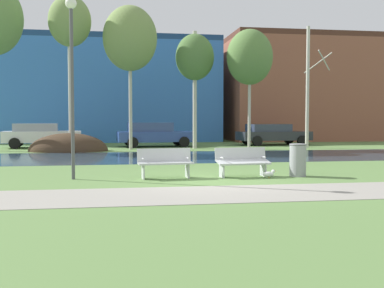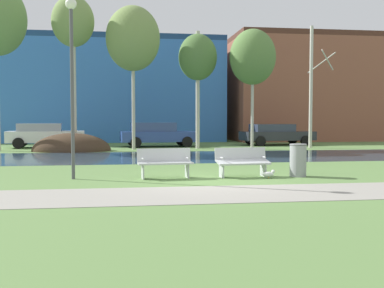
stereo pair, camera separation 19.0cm
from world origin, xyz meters
name	(u,v)px [view 2 (the right image)]	position (x,y,z in m)	size (l,w,h in m)	color
ground_plane	(173,154)	(0.00, 10.00, 0.00)	(120.00, 120.00, 0.00)	#5B7F42
paved_path_strip	(226,194)	(0.00, -2.24, 0.01)	(60.00, 2.46, 0.01)	gray
river_band	(177,157)	(0.00, 8.26, 0.00)	(80.00, 6.47, 0.01)	#2D475B
soil_mound	(72,151)	(-5.17, 12.79, 0.00)	(4.16, 2.75, 1.93)	#423021
bench_left	(165,162)	(-1.17, 0.79, 0.47)	(1.64, 0.69, 0.87)	#B2B5B7
bench_right	(242,161)	(1.16, 0.79, 0.47)	(1.64, 0.69, 0.87)	#B2B5B7
trash_bin	(298,160)	(2.84, 0.64, 0.51)	(0.52, 0.52, 0.99)	gray
seagull	(269,174)	(1.84, 0.33, 0.13)	(0.41, 0.15, 0.25)	white
streetlamp	(72,58)	(-3.81, 0.98, 3.46)	(0.32, 0.32, 5.16)	#4C4C51
birch_left	(73,23)	(-5.07, 13.37, 6.88)	(2.28, 2.28, 8.95)	#BCB7A8
birch_center_left	(133,39)	(-1.85, 13.56, 6.16)	(3.00, 3.00, 7.98)	#BCB7A8
birch_center	(198,58)	(1.85, 13.89, 5.21)	(2.21, 2.21, 6.74)	#BCB7A8
birch_center_right	(253,57)	(4.84, 12.97, 5.19)	(2.60, 2.60, 6.77)	#BCB7A8
birch_right	(312,86)	(8.57, 13.45, 3.67)	(1.55, 2.74, 7.14)	beige
parked_van_nearest_white	(45,135)	(-7.10, 16.05, 0.77)	(4.60, 2.24, 1.44)	silver
parked_sedan_second_blue	(158,134)	(-0.34, 15.96, 0.79)	(4.87, 2.39, 1.49)	#2D4793
parked_hatch_third_dark	(276,134)	(7.42, 16.53, 0.74)	(4.83, 2.44, 1.37)	#282B30
building_blue_store	(105,91)	(-3.88, 25.35, 3.91)	(17.94, 9.24, 7.81)	#3870C6
building_brick_low	(327,90)	(14.31, 24.00, 4.11)	(16.51, 8.60, 8.22)	brown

